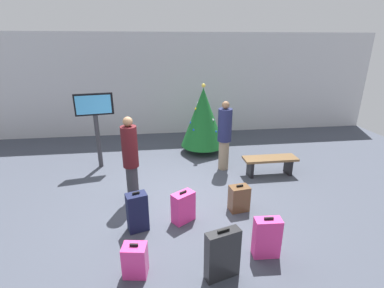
# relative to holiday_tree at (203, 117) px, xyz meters

# --- Properties ---
(ground_plane) EXTENTS (16.00, 16.00, 0.00)m
(ground_plane) POSITION_rel_holiday_tree_xyz_m (-1.15, -2.76, -1.12)
(ground_plane) COLOR #424754
(back_wall) EXTENTS (16.00, 0.20, 3.59)m
(back_wall) POSITION_rel_holiday_tree_xyz_m (-1.15, 2.20, 0.68)
(back_wall) COLOR silver
(back_wall) RESTS_ON ground_plane
(holiday_tree) EXTENTS (1.34, 1.34, 2.13)m
(holiday_tree) POSITION_rel_holiday_tree_xyz_m (0.00, 0.00, 0.00)
(holiday_tree) COLOR #4C3319
(holiday_tree) RESTS_ON ground_plane
(flight_info_kiosk) EXTENTS (0.97, 0.24, 2.03)m
(flight_info_kiosk) POSITION_rel_holiday_tree_xyz_m (-2.99, -0.72, 0.32)
(flight_info_kiosk) COLOR #333338
(flight_info_kiosk) RESTS_ON ground_plane
(waiting_bench) EXTENTS (1.37, 0.44, 0.48)m
(waiting_bench) POSITION_rel_holiday_tree_xyz_m (1.44, -1.83, -0.77)
(waiting_bench) COLOR brown
(waiting_bench) RESTS_ON ground_plane
(traveller_0) EXTENTS (0.44, 0.44, 1.88)m
(traveller_0) POSITION_rel_holiday_tree_xyz_m (-1.97, -2.65, -0.12)
(traveller_0) COLOR #333338
(traveller_0) RESTS_ON ground_plane
(traveller_1) EXTENTS (0.49, 0.49, 1.86)m
(traveller_1) POSITION_rel_holiday_tree_xyz_m (0.35, -1.30, -0.14)
(traveller_1) COLOR gray
(traveller_1) RESTS_ON ground_plane
(suitcase_0) EXTENTS (0.48, 0.43, 0.64)m
(suitcase_0) POSITION_rel_holiday_tree_xyz_m (-0.97, -3.54, -0.82)
(suitcase_0) COLOR #E5388C
(suitcase_0) RESTS_ON ground_plane
(suitcase_1) EXTENTS (0.42, 0.32, 0.57)m
(suitcase_1) POSITION_rel_holiday_tree_xyz_m (0.19, -3.32, -0.85)
(suitcase_1) COLOR brown
(suitcase_1) RESTS_ON ground_plane
(suitcase_2) EXTENTS (0.43, 0.23, 0.71)m
(suitcase_2) POSITION_rel_holiday_tree_xyz_m (0.25, -4.64, -0.78)
(suitcase_2) COLOR #E5388C
(suitcase_2) RESTS_ON ground_plane
(suitcase_3) EXTENTS (0.42, 0.34, 0.77)m
(suitcase_3) POSITION_rel_holiday_tree_xyz_m (-1.82, -3.70, -0.75)
(suitcase_3) COLOR #141938
(suitcase_3) RESTS_ON ground_plane
(suitcase_4) EXTENTS (0.38, 0.31, 0.54)m
(suitcase_4) POSITION_rel_holiday_tree_xyz_m (-1.81, -4.77, -0.87)
(suitcase_4) COLOR #E5388C
(suitcase_4) RESTS_ON ground_plane
(suitcase_5) EXTENTS (0.54, 0.31, 0.82)m
(suitcase_5) POSITION_rel_holiday_tree_xyz_m (-0.55, -4.97, -0.73)
(suitcase_5) COLOR #232326
(suitcase_5) RESTS_ON ground_plane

